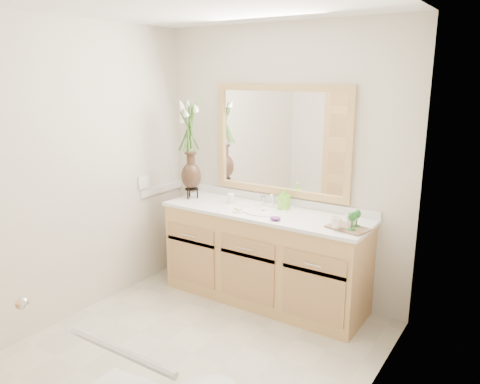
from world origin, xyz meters
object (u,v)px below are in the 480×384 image
Objects in this scene: flower_vase at (190,133)px; tumbler at (231,199)px; tray at (348,228)px; soap_bottle at (284,200)px.

tumbler is at bearing 7.68° from flower_vase.
tumbler is (0.41, 0.06, -0.58)m from flower_vase.
flower_vase reaches higher than tray.
tray is (0.67, -0.22, -0.08)m from soap_bottle.
flower_vase is 3.01× the size of tray.
flower_vase reaches higher than tumbler.
tumbler is 1.17m from tray.
flower_vase is 0.71m from tumbler.
flower_vase reaches higher than soap_bottle.
flower_vase is 5.43× the size of soap_bottle.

